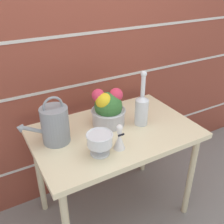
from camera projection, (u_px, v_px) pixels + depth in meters
name	position (u px, v px, depth m)	size (l,w,h in m)	color
ground_plane	(114.00, 209.00, 2.06)	(12.00, 12.00, 0.00)	gray
brick_wall	(83.00, 58.00, 1.88)	(3.60, 0.08, 2.20)	brown
patio_table	(115.00, 141.00, 1.74)	(1.06, 0.68, 0.74)	beige
watering_can	(55.00, 125.00, 1.54)	(0.31, 0.16, 0.30)	gray
crystal_pedestal_bowl	(100.00, 141.00, 1.45)	(0.15, 0.15, 0.13)	silver
flower_planter	(108.00, 109.00, 1.72)	(0.23, 0.23, 0.26)	#BCBCC1
glass_decanter	(142.00, 107.00, 1.72)	(0.09, 0.09, 0.38)	silver
figurine_vase	(119.00, 139.00, 1.50)	(0.07, 0.07, 0.16)	white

